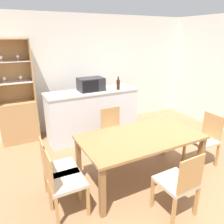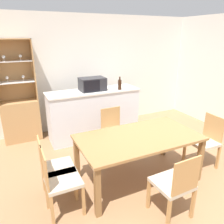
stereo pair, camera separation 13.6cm
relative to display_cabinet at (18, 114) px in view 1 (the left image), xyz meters
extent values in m
plane|color=#936B47|center=(1.70, -2.42, -0.59)|extent=(18.00, 18.00, 0.00)
cube|color=silver|center=(1.70, 0.21, 0.68)|extent=(6.80, 0.06, 2.55)
cube|color=silver|center=(1.42, -0.50, -0.09)|extent=(1.89, 0.56, 1.00)
cube|color=beige|center=(1.42, -0.50, 0.42)|extent=(1.92, 0.59, 0.03)
cube|color=tan|center=(0.00, -0.01, -0.17)|extent=(0.73, 0.37, 0.85)
cube|color=tan|center=(0.00, 0.17, 0.86)|extent=(0.73, 0.02, 1.21)
cube|color=tan|center=(0.36, -0.01, 0.86)|extent=(0.02, 0.37, 1.21)
cube|color=tan|center=(0.00, -0.01, 1.45)|extent=(0.73, 0.37, 0.02)
cube|color=white|center=(0.00, -0.01, 0.65)|extent=(0.68, 0.33, 0.01)
cube|color=white|center=(0.00, -0.01, 1.05)|extent=(0.68, 0.33, 0.01)
cylinder|color=white|center=(-0.15, 0.01, 0.66)|extent=(0.04, 0.04, 0.01)
cylinder|color=white|center=(-0.15, 0.01, 0.69)|extent=(0.01, 0.01, 0.06)
sphere|color=white|center=(-0.15, 0.01, 0.74)|extent=(0.06, 0.06, 0.06)
cylinder|color=white|center=(-0.15, -0.06, 1.06)|extent=(0.04, 0.04, 0.01)
cylinder|color=white|center=(-0.15, -0.06, 1.09)|extent=(0.01, 0.01, 0.06)
sphere|color=white|center=(-0.15, -0.06, 1.14)|extent=(0.06, 0.06, 0.06)
cylinder|color=white|center=(0.15, 0.00, 0.66)|extent=(0.04, 0.04, 0.01)
cylinder|color=white|center=(0.15, 0.00, 0.69)|extent=(0.01, 0.01, 0.06)
sphere|color=white|center=(0.15, 0.00, 0.74)|extent=(0.06, 0.06, 0.06)
cylinder|color=white|center=(0.15, -0.02, 1.06)|extent=(0.04, 0.04, 0.01)
cylinder|color=white|center=(0.15, -0.02, 1.09)|extent=(0.01, 0.01, 0.06)
sphere|color=white|center=(0.15, -0.02, 1.14)|extent=(0.06, 0.06, 0.06)
cube|color=olive|center=(1.47, -2.22, 0.12)|extent=(1.76, 0.96, 0.04)
cube|color=olive|center=(0.64, -2.64, -0.25)|extent=(0.07, 0.07, 0.69)
cube|color=olive|center=(2.29, -2.64, -0.25)|extent=(0.07, 0.07, 0.69)
cube|color=olive|center=(0.64, -1.80, -0.25)|extent=(0.07, 0.07, 0.69)
cube|color=olive|center=(2.29, -1.80, -0.25)|extent=(0.07, 0.07, 0.69)
cube|color=#C1B299|center=(1.47, -1.46, -0.15)|extent=(0.43, 0.43, 0.05)
cube|color=#B7844C|center=(1.46, -1.26, 0.08)|extent=(0.38, 0.03, 0.42)
cube|color=#B7844C|center=(1.66, -1.64, -0.39)|extent=(0.04, 0.04, 0.42)
cube|color=#B7844C|center=(1.28, -1.65, -0.39)|extent=(0.04, 0.04, 0.42)
cube|color=#B7844C|center=(1.65, -1.27, -0.39)|extent=(0.04, 0.04, 0.42)
cube|color=#B7844C|center=(1.27, -1.28, -0.39)|extent=(0.04, 0.04, 0.42)
cube|color=#C1B299|center=(0.31, -2.08, -0.15)|extent=(0.43, 0.43, 0.05)
cube|color=#B7844C|center=(0.11, -2.07, 0.08)|extent=(0.03, 0.38, 0.42)
cube|color=#B7844C|center=(0.50, -1.90, -0.39)|extent=(0.04, 0.04, 0.42)
cube|color=#B7844C|center=(0.49, -2.27, -0.39)|extent=(0.04, 0.04, 0.42)
cube|color=#B7844C|center=(0.13, -1.88, -0.39)|extent=(0.04, 0.04, 0.42)
cube|color=#B7844C|center=(0.11, -2.26, -0.39)|extent=(0.04, 0.04, 0.42)
cube|color=#C1B299|center=(1.47, -2.98, -0.15)|extent=(0.43, 0.43, 0.05)
cube|color=#B7844C|center=(1.47, -3.18, 0.08)|extent=(0.38, 0.03, 0.42)
cube|color=#B7844C|center=(1.27, -2.80, -0.39)|extent=(0.04, 0.04, 0.42)
cube|color=#B7844C|center=(1.65, -2.79, -0.39)|extent=(0.04, 0.04, 0.42)
cube|color=#B7844C|center=(1.28, -3.18, -0.39)|extent=(0.04, 0.04, 0.42)
cube|color=#B7844C|center=(1.66, -3.16, -0.39)|extent=(0.04, 0.04, 0.42)
cube|color=#C1B299|center=(2.63, -2.37, -0.15)|extent=(0.42, 0.42, 0.05)
cube|color=#B7844C|center=(2.82, -2.37, 0.08)|extent=(0.03, 0.38, 0.42)
cube|color=#B7844C|center=(2.43, -2.55, -0.39)|extent=(0.04, 0.04, 0.42)
cube|color=#B7844C|center=(2.44, -2.18, -0.39)|extent=(0.04, 0.04, 0.42)
cube|color=#B7844C|center=(2.81, -2.56, -0.39)|extent=(0.04, 0.04, 0.42)
cube|color=#B7844C|center=(2.82, -2.18, -0.39)|extent=(0.04, 0.04, 0.42)
cube|color=#C1B299|center=(0.31, -2.37, -0.15)|extent=(0.42, 0.42, 0.05)
cube|color=#B7844C|center=(0.11, -2.37, 0.08)|extent=(0.02, 0.38, 0.42)
cube|color=#B7844C|center=(0.50, -2.18, -0.39)|extent=(0.04, 0.04, 0.42)
cube|color=#B7844C|center=(0.49, -2.55, -0.39)|extent=(0.04, 0.04, 0.42)
cube|color=#B7844C|center=(0.12, -2.18, -0.39)|extent=(0.04, 0.04, 0.42)
cube|color=#B7844C|center=(0.12, -2.55, -0.39)|extent=(0.04, 0.04, 0.42)
cube|color=#232328|center=(1.42, -0.49, 0.57)|extent=(0.51, 0.35, 0.26)
cube|color=black|center=(1.34, -0.67, 0.57)|extent=(0.33, 0.01, 0.22)
cylinder|color=black|center=(1.95, -0.67, 0.54)|extent=(0.07, 0.07, 0.21)
cylinder|color=black|center=(1.95, -0.67, 0.67)|extent=(0.03, 0.03, 0.07)
camera|label=1|loc=(-0.23, -4.57, 1.52)|focal=35.00mm
camera|label=2|loc=(-0.11, -4.63, 1.52)|focal=35.00mm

